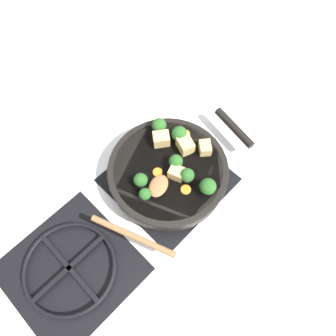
% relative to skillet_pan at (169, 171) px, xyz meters
% --- Properties ---
extents(ground_plane, '(2.40, 2.40, 0.00)m').
position_rel_skillet_pan_xyz_m(ground_plane, '(0.00, 0.00, -0.06)').
color(ground_plane, white).
extents(front_burner_grate, '(0.31, 0.31, 0.03)m').
position_rel_skillet_pan_xyz_m(front_burner_grate, '(0.00, 0.00, -0.04)').
color(front_burner_grate, black).
rests_on(front_burner_grate, ground_plane).
extents(rear_burner_grate, '(0.31, 0.31, 0.03)m').
position_rel_skillet_pan_xyz_m(rear_burner_grate, '(0.00, 0.36, -0.04)').
color(rear_burner_grate, black).
rests_on(rear_burner_grate, ground_plane).
extents(skillet_pan, '(0.34, 0.43, 0.05)m').
position_rel_skillet_pan_xyz_m(skillet_pan, '(0.00, 0.00, 0.00)').
color(skillet_pan, black).
rests_on(skillet_pan, front_burner_grate).
extents(wooden_spoon, '(0.22, 0.23, 0.02)m').
position_rel_skillet_pan_xyz_m(wooden_spoon, '(-0.05, 0.14, 0.03)').
color(wooden_spoon, olive).
rests_on(wooden_spoon, skillet_pan).
extents(tofu_cube_center_large, '(0.06, 0.05, 0.04)m').
position_rel_skillet_pan_xyz_m(tofu_cube_center_large, '(0.01, -0.08, 0.04)').
color(tofu_cube_center_large, '#DBB770').
rests_on(tofu_cube_center_large, skillet_pan).
extents(tofu_cube_near_handle, '(0.06, 0.06, 0.04)m').
position_rel_skillet_pan_xyz_m(tofu_cube_near_handle, '(0.07, -0.04, 0.04)').
color(tofu_cube_near_handle, '#DBB770').
rests_on(tofu_cube_near_handle, skillet_pan).
extents(tofu_cube_east_chunk, '(0.05, 0.04, 0.03)m').
position_rel_skillet_pan_xyz_m(tofu_cube_east_chunk, '(-0.03, -0.00, 0.04)').
color(tofu_cube_east_chunk, '#DBB770').
rests_on(tofu_cube_east_chunk, skillet_pan).
extents(tofu_cube_west_chunk, '(0.05, 0.05, 0.03)m').
position_rel_skillet_pan_xyz_m(tofu_cube_west_chunk, '(-0.03, -0.11, 0.04)').
color(tofu_cube_west_chunk, '#DBB770').
rests_on(tofu_cube_west_chunk, skillet_pan).
extents(broccoli_floret_near_spoon, '(0.04, 0.04, 0.04)m').
position_rel_skillet_pan_xyz_m(broccoli_floret_near_spoon, '(0.02, 0.09, 0.05)').
color(broccoli_floret_near_spoon, '#709956').
rests_on(broccoli_floret_near_spoon, skillet_pan).
extents(broccoli_floret_center_top, '(0.04, 0.04, 0.05)m').
position_rel_skillet_pan_xyz_m(broccoli_floret_center_top, '(-0.06, -0.01, 0.05)').
color(broccoli_floret_center_top, '#709956').
rests_on(broccoli_floret_center_top, skillet_pan).
extents(broccoli_floret_east_rim, '(0.03, 0.03, 0.04)m').
position_rel_skillet_pan_xyz_m(broccoli_floret_east_rim, '(-0.02, 0.11, 0.05)').
color(broccoli_floret_east_rim, '#709956').
rests_on(broccoli_floret_east_rim, skillet_pan).
extents(broccoli_floret_west_rim, '(0.04, 0.04, 0.05)m').
position_rel_skillet_pan_xyz_m(broccoli_floret_west_rim, '(-0.12, -0.02, 0.05)').
color(broccoli_floret_west_rim, '#709956').
rests_on(broccoli_floret_west_rim, skillet_pan).
extents(broccoli_floret_north_edge, '(0.04, 0.04, 0.05)m').
position_rel_skillet_pan_xyz_m(broccoli_floret_north_edge, '(-0.01, -0.02, 0.05)').
color(broccoli_floret_north_edge, '#709956').
rests_on(broccoli_floret_north_edge, skillet_pan).
extents(broccoli_floret_south_cluster, '(0.04, 0.04, 0.05)m').
position_rel_skillet_pan_xyz_m(broccoli_floret_south_cluster, '(0.04, -0.09, 0.05)').
color(broccoli_floret_south_cluster, '#709956').
rests_on(broccoli_floret_south_cluster, skillet_pan).
extents(broccoli_floret_mid_floret, '(0.04, 0.04, 0.05)m').
position_rel_skillet_pan_xyz_m(broccoli_floret_mid_floret, '(0.10, -0.07, 0.05)').
color(broccoli_floret_mid_floret, '#709956').
rests_on(broccoli_floret_mid_floret, skillet_pan).
extents(carrot_slice_orange_thin, '(0.03, 0.03, 0.01)m').
position_rel_skillet_pan_xyz_m(carrot_slice_orange_thin, '(0.01, 0.03, 0.03)').
color(carrot_slice_orange_thin, orange).
rests_on(carrot_slice_orange_thin, skillet_pan).
extents(carrot_slice_near_center, '(0.03, 0.03, 0.01)m').
position_rel_skillet_pan_xyz_m(carrot_slice_near_center, '(-0.08, 0.02, 0.03)').
color(carrot_slice_near_center, orange).
rests_on(carrot_slice_near_center, skillet_pan).
extents(carrot_slice_edge_slice, '(0.03, 0.03, 0.01)m').
position_rel_skillet_pan_xyz_m(carrot_slice_edge_slice, '(0.04, -0.11, 0.03)').
color(carrot_slice_edge_slice, orange).
rests_on(carrot_slice_edge_slice, skillet_pan).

